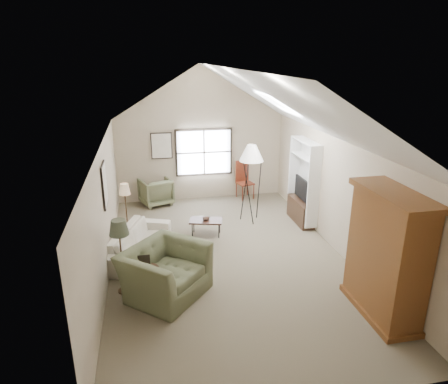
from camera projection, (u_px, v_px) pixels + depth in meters
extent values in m
cube|color=#736952|center=(228.00, 258.00, 8.75)|extent=(5.00, 8.00, 0.01)
cube|color=tan|center=(201.00, 159.00, 12.05)|extent=(5.00, 0.01, 2.50)
cube|color=tan|center=(298.00, 325.00, 4.64)|extent=(5.00, 0.01, 2.50)
cube|color=tan|center=(104.00, 214.00, 7.88)|extent=(0.01, 8.00, 2.50)
cube|color=tan|center=(338.00, 197.00, 8.81)|extent=(0.01, 8.00, 2.50)
cube|color=black|center=(204.00, 152.00, 11.97)|extent=(1.72, 0.08, 1.42)
cube|color=black|center=(104.00, 185.00, 8.00)|extent=(0.68, 0.04, 0.88)
cube|color=black|center=(162.00, 146.00, 11.66)|extent=(0.62, 0.04, 0.78)
cube|color=brown|center=(387.00, 255.00, 6.58)|extent=(0.60, 1.50, 2.20)
cube|color=white|center=(304.00, 180.00, 10.30)|extent=(0.32, 1.30, 2.10)
cube|color=#382316|center=(301.00, 211.00, 10.57)|extent=(0.34, 1.18, 0.60)
cube|color=black|center=(302.00, 189.00, 10.37)|extent=(0.05, 0.90, 0.55)
imported|color=beige|center=(140.00, 242.00, 8.78)|extent=(1.51, 2.29, 0.62)
imported|color=#535B40|center=(165.00, 272.00, 7.30)|extent=(1.88, 1.89, 0.93)
imported|color=#5E6949|center=(156.00, 192.00, 11.80)|extent=(1.08, 1.09, 0.78)
cube|color=#3B2018|center=(206.00, 227.00, 9.81)|extent=(0.87, 0.62, 0.40)
imported|color=#352115|center=(206.00, 219.00, 9.74)|extent=(0.23, 0.23, 0.05)
cylinder|color=#3C2818|center=(145.00, 282.00, 7.33)|extent=(0.68, 0.68, 0.54)
cube|color=brown|center=(245.00, 180.00, 12.24)|extent=(0.56, 0.56, 1.16)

